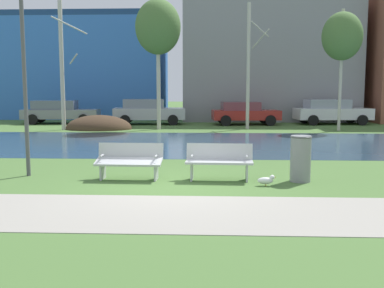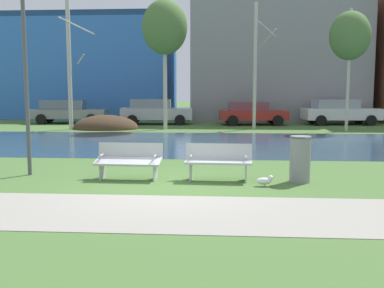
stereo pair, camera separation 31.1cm
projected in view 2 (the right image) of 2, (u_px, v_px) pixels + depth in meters
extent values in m
plane|color=#476B33|center=(197.00, 138.00, 20.12)|extent=(120.00, 120.00, 0.00)
cube|color=gray|center=(155.00, 212.00, 8.06)|extent=(60.00, 2.47, 0.01)
cube|color=#2D475B|center=(194.00, 143.00, 18.40)|extent=(80.00, 8.64, 0.01)
ellipsoid|color=#423021|center=(106.00, 129.00, 25.00)|extent=(3.65, 2.75, 1.54)
cube|color=#B2B5B7|center=(128.00, 161.00, 10.90)|extent=(1.61, 0.53, 0.17)
cube|color=#B2B5B7|center=(131.00, 151.00, 11.15)|extent=(1.60, 0.14, 0.40)
cube|color=#B2B5B7|center=(102.00, 170.00, 11.05)|extent=(0.05, 0.43, 0.45)
cube|color=#B2B5B7|center=(155.00, 171.00, 10.92)|extent=(0.05, 0.43, 0.45)
cylinder|color=#B2B5B7|center=(102.00, 155.00, 10.97)|extent=(0.05, 0.28, 0.04)
cylinder|color=#B2B5B7|center=(155.00, 156.00, 10.83)|extent=(0.05, 0.28, 0.04)
cube|color=#B2B5B7|center=(218.00, 162.00, 10.74)|extent=(1.61, 0.53, 0.05)
cube|color=#B2B5B7|center=(219.00, 152.00, 10.99)|extent=(1.60, 0.14, 0.40)
cube|color=#B2B5B7|center=(191.00, 171.00, 10.90)|extent=(0.05, 0.43, 0.45)
cube|color=#B2B5B7|center=(246.00, 172.00, 10.76)|extent=(0.05, 0.43, 0.45)
cylinder|color=#B2B5B7|center=(191.00, 156.00, 10.82)|extent=(0.05, 0.28, 0.04)
cylinder|color=#B2B5B7|center=(246.00, 157.00, 10.68)|extent=(0.05, 0.28, 0.04)
cylinder|color=gray|center=(300.00, 159.00, 10.62)|extent=(0.48, 0.48, 1.09)
torus|color=#494A4C|center=(301.00, 137.00, 10.56)|extent=(0.51, 0.51, 0.04)
ellipsoid|color=white|center=(264.00, 181.00, 10.20)|extent=(0.35, 0.16, 0.16)
sphere|color=white|center=(271.00, 178.00, 10.18)|extent=(0.11, 0.11, 0.11)
cone|color=gold|center=(274.00, 178.00, 10.17)|extent=(0.06, 0.03, 0.03)
cylinder|color=gold|center=(265.00, 184.00, 10.17)|extent=(0.01, 0.01, 0.10)
cylinder|color=gold|center=(264.00, 184.00, 10.24)|extent=(0.01, 0.01, 0.10)
cylinder|color=#4C4C51|center=(25.00, 59.00, 11.23)|extent=(0.10, 0.10, 5.85)
cylinder|color=#BCB7A8|center=(69.00, 66.00, 24.17)|extent=(0.22, 0.22, 6.81)
cylinder|color=#BCB7A8|center=(81.00, 59.00, 24.44)|extent=(0.76, 1.06, 0.50)
cylinder|color=#BCB7A8|center=(77.00, 26.00, 23.14)|extent=(1.47, 1.43, 0.77)
cylinder|color=#BCB7A8|center=(165.00, 64.00, 24.38)|extent=(0.21, 0.21, 7.01)
ellipsoid|color=#4C7038|center=(165.00, 27.00, 24.14)|extent=(2.43, 2.43, 2.91)
cylinder|color=#BCB7A8|center=(255.00, 66.00, 24.53)|extent=(0.19, 0.19, 6.80)
cylinder|color=#BCB7A8|center=(267.00, 39.00, 24.76)|extent=(0.85, 1.21, 0.96)
cylinder|color=#BCB7A8|center=(267.00, 29.00, 23.71)|extent=(1.08, 1.05, 0.74)
cylinder|color=#BCB7A8|center=(349.00, 70.00, 23.41)|extent=(0.16, 0.16, 6.29)
ellipsoid|color=#4C7038|center=(350.00, 36.00, 23.20)|extent=(2.08, 2.08, 2.49)
cube|color=slate|center=(70.00, 114.00, 29.03)|extent=(4.86, 2.24, 0.58)
cube|color=slate|center=(63.00, 105.00, 28.95)|extent=(2.78, 1.83, 0.57)
cylinder|color=black|center=(97.00, 117.00, 29.99)|extent=(0.66, 0.28, 0.64)
cylinder|color=black|center=(91.00, 119.00, 28.20)|extent=(0.66, 0.28, 0.64)
cylinder|color=black|center=(50.00, 117.00, 29.92)|extent=(0.66, 0.28, 0.64)
cylinder|color=black|center=(41.00, 119.00, 28.13)|extent=(0.66, 0.28, 0.64)
cube|color=#B2B5BC|center=(157.00, 114.00, 28.23)|extent=(4.52, 2.19, 0.69)
cube|color=gray|center=(151.00, 104.00, 28.15)|extent=(2.58, 1.80, 0.56)
cylinder|color=black|center=(180.00, 118.00, 29.19)|extent=(0.66, 0.28, 0.64)
cylinder|color=black|center=(180.00, 120.00, 27.42)|extent=(0.66, 0.28, 0.64)
cylinder|color=black|center=(135.00, 118.00, 29.13)|extent=(0.66, 0.28, 0.64)
cylinder|color=black|center=(132.00, 120.00, 27.35)|extent=(0.66, 0.28, 0.64)
cube|color=maroon|center=(253.00, 115.00, 27.74)|extent=(4.23, 2.27, 0.57)
cube|color=brown|center=(248.00, 106.00, 27.67)|extent=(2.42, 1.88, 0.51)
cylinder|color=black|center=(272.00, 119.00, 28.75)|extent=(0.66, 0.28, 0.64)
cylinder|color=black|center=(278.00, 121.00, 26.87)|extent=(0.66, 0.28, 0.64)
cylinder|color=black|center=(229.00, 119.00, 28.69)|extent=(0.66, 0.28, 0.64)
cylinder|color=black|center=(233.00, 121.00, 26.80)|extent=(0.66, 0.28, 0.64)
cube|color=silver|center=(341.00, 114.00, 27.87)|extent=(4.72, 2.24, 0.68)
cube|color=#949AAC|center=(335.00, 104.00, 27.79)|extent=(2.70, 1.84, 0.55)
cylinder|color=black|center=(359.00, 118.00, 28.85)|extent=(0.66, 0.28, 0.64)
cylinder|color=black|center=(371.00, 120.00, 27.04)|extent=(0.66, 0.28, 0.64)
cylinder|color=black|center=(312.00, 119.00, 28.78)|extent=(0.66, 0.28, 0.64)
cylinder|color=black|center=(321.00, 121.00, 26.97)|extent=(0.66, 0.28, 0.64)
cube|color=#3870C6|center=(84.00, 71.00, 35.63)|extent=(13.80, 7.50, 7.27)
cube|color=navy|center=(83.00, 21.00, 35.17)|extent=(13.80, 7.50, 0.40)
cube|color=gray|center=(273.00, 59.00, 33.78)|extent=(11.74, 9.71, 8.80)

